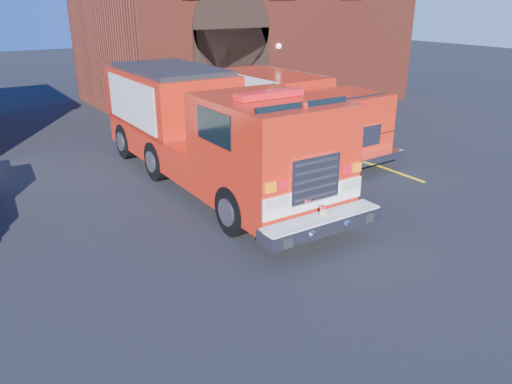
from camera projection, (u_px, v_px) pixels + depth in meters
ground at (229, 227)px, 11.98m from camera, size 100.00×100.00×0.00m
parking_stripe_near at (387, 169)px, 16.08m from camera, size 0.12×3.00×0.01m
parking_stripe_mid at (326, 147)px, 18.42m from camera, size 0.12×3.00×0.01m
parking_stripe_far at (279, 131)px, 20.76m from camera, size 0.12×3.00×0.01m
fire_station at (241, 17)px, 25.94m from camera, size 15.20×10.20×8.45m
fire_engine at (208, 129)px, 14.34m from camera, size 3.00×10.27×3.16m
secondary_truck at (293, 109)px, 18.15m from camera, size 2.69×7.85×2.52m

